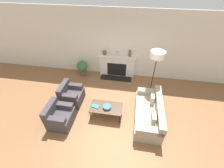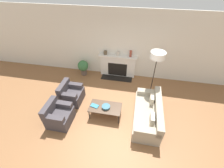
# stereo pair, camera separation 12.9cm
# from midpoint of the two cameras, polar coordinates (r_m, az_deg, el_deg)

# --- Properties ---
(ground_plane) EXTENTS (18.00, 18.00, 0.00)m
(ground_plane) POSITION_cam_midpoint_polar(r_m,az_deg,el_deg) (5.13, -0.45, -14.30)
(ground_plane) COLOR brown
(wall_back) EXTENTS (18.00, 0.06, 2.90)m
(wall_back) POSITION_cam_midpoint_polar(r_m,az_deg,el_deg) (6.48, 3.86, 14.55)
(wall_back) COLOR silver
(wall_back) RESTS_ON ground_plane
(fireplace) EXTENTS (1.68, 0.59, 1.02)m
(fireplace) POSITION_cam_midpoint_polar(r_m,az_deg,el_deg) (6.82, 1.34, 6.89)
(fireplace) COLOR silver
(fireplace) RESTS_ON ground_plane
(couch) EXTENTS (0.83, 1.86, 0.75)m
(couch) POSITION_cam_midpoint_polar(r_m,az_deg,el_deg) (5.11, 13.28, -10.74)
(couch) COLOR #9E937F
(couch) RESTS_ON ground_plane
(armchair_near) EXTENTS (0.74, 0.78, 0.78)m
(armchair_near) POSITION_cam_midpoint_polar(r_m,az_deg,el_deg) (5.18, -20.09, -11.54)
(armchair_near) COLOR #423D42
(armchair_near) RESTS_ON ground_plane
(armchair_far) EXTENTS (0.74, 0.78, 0.78)m
(armchair_far) POSITION_cam_midpoint_polar(r_m,az_deg,el_deg) (5.77, -15.93, -4.13)
(armchair_far) COLOR #423D42
(armchair_far) RESTS_ON ground_plane
(coffee_table) EXTENTS (1.06, 0.59, 0.41)m
(coffee_table) POSITION_cam_midpoint_polar(r_m,az_deg,el_deg) (5.03, -2.95, -9.01)
(coffee_table) COLOR #4C3828
(coffee_table) RESTS_ON ground_plane
(bowl) EXTENTS (0.27, 0.27, 0.08)m
(bowl) POSITION_cam_midpoint_polar(r_m,az_deg,el_deg) (4.94, -2.68, -8.69)
(bowl) COLOR #38667A
(bowl) RESTS_ON coffee_table
(book) EXTENTS (0.30, 0.22, 0.02)m
(book) POSITION_cam_midpoint_polar(r_m,az_deg,el_deg) (5.05, -7.04, -8.37)
(book) COLOR teal
(book) RESTS_ON coffee_table
(floor_lamp) EXTENTS (0.50, 0.50, 1.90)m
(floor_lamp) POSITION_cam_midpoint_polar(r_m,az_deg,el_deg) (5.25, 16.09, 9.54)
(floor_lamp) COLOR black
(floor_lamp) RESTS_ON ground_plane
(mantel_vase_left) EXTENTS (0.15, 0.15, 0.16)m
(mantel_vase_left) POSITION_cam_midpoint_polar(r_m,az_deg,el_deg) (6.63, -3.46, 11.80)
(mantel_vase_left) COLOR brown
(mantel_vase_left) RESTS_ON fireplace
(mantel_vase_center_left) EXTENTS (0.13, 0.13, 0.17)m
(mantel_vase_center_left) POSITION_cam_midpoint_polar(r_m,az_deg,el_deg) (6.54, 1.37, 11.48)
(mantel_vase_center_left) COLOR beige
(mantel_vase_center_left) RESTS_ON fireplace
(mantel_vase_center_right) EXTENTS (0.10, 0.10, 0.28)m
(mantel_vase_center_right) POSITION_cam_midpoint_polar(r_m,az_deg,el_deg) (6.47, 6.21, 11.50)
(mantel_vase_center_right) COLOR brown
(mantel_vase_center_right) RESTS_ON fireplace
(potted_plant) EXTENTS (0.48, 0.48, 0.71)m
(potted_plant) POSITION_cam_midpoint_polar(r_m,az_deg,el_deg) (7.02, -11.80, 6.35)
(potted_plant) COLOR brown
(potted_plant) RESTS_ON ground_plane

